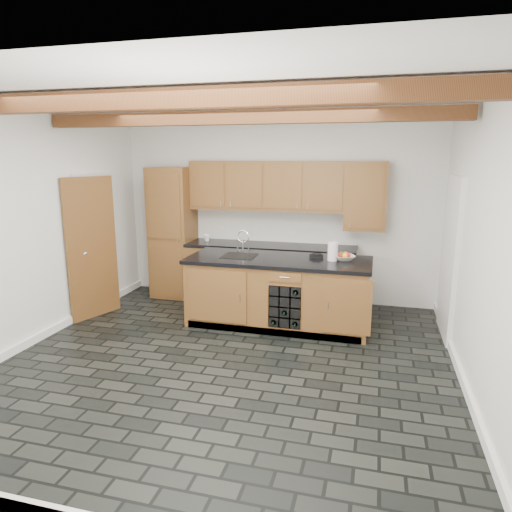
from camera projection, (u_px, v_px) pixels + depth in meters
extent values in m
plane|color=black|center=(228.00, 361.00, 5.17)|extent=(5.00, 5.00, 0.00)
plane|color=white|center=(276.00, 212.00, 7.23)|extent=(5.00, 0.00, 5.00)
plane|color=white|center=(30.00, 230.00, 5.50)|extent=(0.00, 5.00, 5.00)
plane|color=white|center=(481.00, 252.00, 4.25)|extent=(0.00, 5.00, 5.00)
plane|color=white|center=(224.00, 103.00, 4.57)|extent=(5.00, 5.00, 0.00)
cube|color=brown|center=(173.00, 99.00, 3.46)|extent=(4.90, 0.15, 0.15)
cube|color=brown|center=(241.00, 118.00, 5.16)|extent=(4.90, 0.15, 0.15)
cube|color=white|center=(42.00, 335.00, 5.78)|extent=(0.04, 5.00, 0.10)
cube|color=white|center=(464.00, 384.00, 4.54)|extent=(0.04, 5.00, 0.10)
cube|color=white|center=(97.00, 242.00, 6.80)|extent=(0.06, 0.94, 2.04)
cube|color=brown|center=(92.00, 248.00, 6.44)|extent=(0.31, 0.77, 2.00)
cube|color=white|center=(450.00, 258.00, 5.75)|extent=(0.06, 0.98, 2.04)
cube|color=black|center=(452.00, 259.00, 5.75)|extent=(0.02, 0.86, 1.96)
cube|color=brown|center=(173.00, 233.00, 7.44)|extent=(0.65, 0.60, 2.10)
cube|color=brown|center=(270.00, 275.00, 7.16)|extent=(2.60, 0.60, 0.88)
cube|color=black|center=(270.00, 246.00, 7.06)|extent=(2.64, 0.62, 0.05)
cube|color=white|center=(274.00, 225.00, 7.27)|extent=(2.60, 0.02, 0.52)
cube|color=brown|center=(266.00, 186.00, 7.01)|extent=(2.40, 0.35, 0.75)
cube|color=brown|center=(366.00, 196.00, 6.66)|extent=(0.60, 0.35, 1.00)
cube|color=brown|center=(278.00, 293.00, 6.23)|extent=(2.40, 0.90, 0.88)
cube|color=black|center=(279.00, 260.00, 6.13)|extent=(2.46, 0.96, 0.05)
cube|color=brown|center=(217.00, 296.00, 5.97)|extent=(0.80, 0.02, 0.70)
cube|color=brown|center=(346.00, 307.00, 5.55)|extent=(0.60, 0.02, 0.70)
cube|color=black|center=(287.00, 304.00, 5.90)|extent=(0.42, 0.30, 0.56)
cylinder|color=black|center=(286.00, 310.00, 5.88)|extent=(0.07, 0.26, 0.07)
cylinder|color=black|center=(297.00, 290.00, 5.78)|extent=(0.07, 0.26, 0.07)
cylinder|color=black|center=(297.00, 321.00, 5.87)|extent=(0.07, 0.26, 0.07)
cylinder|color=black|center=(275.00, 319.00, 5.94)|extent=(0.07, 0.26, 0.07)
cube|color=black|center=(239.00, 256.00, 6.26)|extent=(0.45, 0.40, 0.02)
cylinder|color=silver|center=(243.00, 246.00, 6.41)|extent=(0.02, 0.02, 0.20)
torus|color=silver|center=(243.00, 237.00, 6.38)|extent=(0.18, 0.02, 0.18)
cylinder|color=silver|center=(238.00, 250.00, 6.44)|extent=(0.02, 0.02, 0.08)
cylinder|color=silver|center=(249.00, 251.00, 6.40)|extent=(0.02, 0.02, 0.08)
cube|color=black|center=(316.00, 256.00, 6.15)|extent=(0.19, 0.12, 0.04)
cylinder|color=black|center=(316.00, 254.00, 6.14)|extent=(0.12, 0.12, 0.02)
imported|color=beige|center=(344.00, 258.00, 6.01)|extent=(0.37, 0.37, 0.07)
sphere|color=red|center=(348.00, 255.00, 5.99)|extent=(0.07, 0.07, 0.07)
sphere|color=orange|center=(346.00, 254.00, 6.04)|extent=(0.07, 0.07, 0.07)
sphere|color=#4B8123|center=(341.00, 254.00, 6.04)|extent=(0.07, 0.07, 0.07)
sphere|color=red|center=(341.00, 255.00, 5.98)|extent=(0.07, 0.07, 0.07)
sphere|color=yellow|center=(345.00, 256.00, 5.95)|extent=(0.07, 0.07, 0.07)
cylinder|color=white|center=(333.00, 251.00, 5.97)|extent=(0.13, 0.13, 0.24)
imported|color=white|center=(207.00, 238.00, 7.35)|extent=(0.11, 0.11, 0.10)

